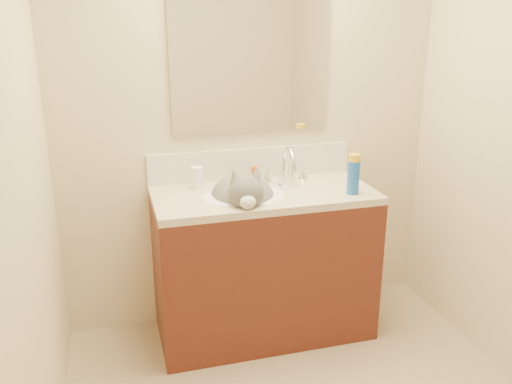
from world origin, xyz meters
TOP-DOWN VIEW (x-y plane):
  - room_shell at (0.00, 0.00)m, footprint 2.24×2.54m
  - vanity_cabinet at (0.00, 0.97)m, footprint 1.20×0.55m
  - counter_slab at (0.00, 0.97)m, footprint 1.20×0.55m
  - basin at (-0.12, 0.94)m, footprint 0.45×0.36m
  - faucet at (0.18, 1.11)m, footprint 0.28×0.20m
  - cat at (-0.12, 0.95)m, footprint 0.39×0.50m
  - backsplash at (0.00, 1.24)m, footprint 1.20×0.02m
  - mirror at (0.00, 1.24)m, footprint 0.90×0.02m
  - pill_bottle at (-0.34, 1.14)m, footprint 0.08×0.08m
  - pill_label at (-0.34, 1.14)m, footprint 0.06×0.06m
  - silver_jar at (0.01, 1.16)m, footprint 0.06×0.06m
  - amber_bottle at (0.00, 1.18)m, footprint 0.04×0.04m
  - toothbrush at (0.12, 1.04)m, footprint 0.05×0.14m
  - toothbrush_head at (0.12, 1.04)m, footprint 0.02×0.03m
  - spray_can at (0.45, 0.82)m, footprint 0.08×0.08m
  - spray_cap at (0.45, 0.82)m, footprint 0.07×0.07m

SIDE VIEW (x-z plane):
  - vanity_cabinet at x=0.00m, z-range 0.00..0.82m
  - basin at x=-0.12m, z-range 0.72..0.86m
  - counter_slab at x=0.00m, z-range 0.82..0.86m
  - cat at x=-0.12m, z-range 0.67..1.03m
  - toothbrush at x=0.12m, z-range 0.86..0.87m
  - toothbrush_head at x=0.12m, z-range 0.86..0.88m
  - silver_jar at x=0.01m, z-range 0.86..0.92m
  - pill_label at x=-0.34m, z-range 0.89..0.92m
  - amber_bottle at x=0.00m, z-range 0.86..0.95m
  - pill_bottle at x=-0.34m, z-range 0.86..0.98m
  - faucet at x=0.18m, z-range 0.84..1.05m
  - spray_can at x=0.45m, z-range 0.86..1.04m
  - backsplash at x=0.00m, z-range 0.86..1.04m
  - spray_cap at x=0.45m, z-range 1.04..1.08m
  - room_shell at x=0.00m, z-range 0.23..2.75m
  - mirror at x=0.00m, z-range 1.14..1.94m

